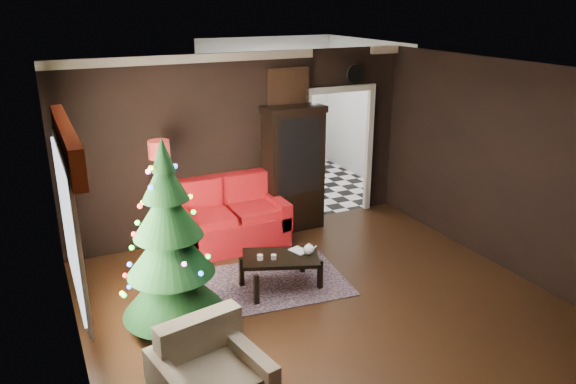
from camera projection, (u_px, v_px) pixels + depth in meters
name	position (u px, v px, depth m)	size (l,w,h in m)	color
floor	(320.00, 302.00, 6.79)	(5.50, 5.50, 0.00)	black
ceiling	(325.00, 71.00, 5.86)	(5.50, 5.50, 0.00)	white
wall_back	(243.00, 145.00, 8.45)	(5.50, 5.50, 0.00)	black
wall_front	(481.00, 294.00, 4.19)	(5.50, 5.50, 0.00)	black
wall_left	(67.00, 237.00, 5.20)	(5.50, 5.50, 0.00)	black
wall_right	(500.00, 165.00, 7.44)	(5.50, 5.50, 0.00)	black
doorway	(338.00, 155.00, 9.26)	(1.10, 0.10, 2.10)	white
left_window	(69.00, 224.00, 5.37)	(0.05, 1.60, 1.40)	white
valance	(66.00, 142.00, 5.13)	(0.12, 2.10, 0.35)	maroon
kitchen_floor	(298.00, 188.00, 10.88)	(3.00, 3.00, 0.00)	white
kitchen_window	(267.00, 91.00, 11.55)	(0.70, 0.06, 0.70)	white
rug	(273.00, 282.00, 7.24)	(1.88, 1.37, 0.01)	#483A43
loveseat	(230.00, 214.00, 8.20)	(1.70, 0.90, 1.00)	maroon
curio_cabinet	(293.00, 171.00, 8.71)	(0.90, 0.45, 1.90)	black
floor_lamp	(163.00, 205.00, 7.62)	(0.31, 0.31, 1.83)	black
christmas_tree	(169.00, 242.00, 5.92)	(1.14, 1.14, 2.18)	black
armchair	(211.00, 378.00, 4.72)	(0.84, 0.84, 0.86)	beige
coffee_table	(281.00, 271.00, 7.05)	(0.96, 0.57, 0.43)	black
teapot	(309.00, 249.00, 7.00)	(0.16, 0.16, 0.15)	white
cup_a	(274.00, 257.00, 6.90)	(0.07, 0.07, 0.06)	white
cup_b	(260.00, 257.00, 6.88)	(0.08, 0.08, 0.06)	white
book	(294.00, 245.00, 7.02)	(0.17, 0.02, 0.23)	#7E6248
wall_clock	(355.00, 74.00, 8.87)	(0.32, 0.32, 0.06)	white
painting	(288.00, 87.00, 8.43)	(0.62, 0.05, 0.52)	#BF7E48
kitchen_counter	(273.00, 151.00, 11.75)	(1.80, 0.60, 0.90)	silver
kitchen_table	(291.00, 176.00, 10.38)	(0.70, 0.70, 0.75)	brown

